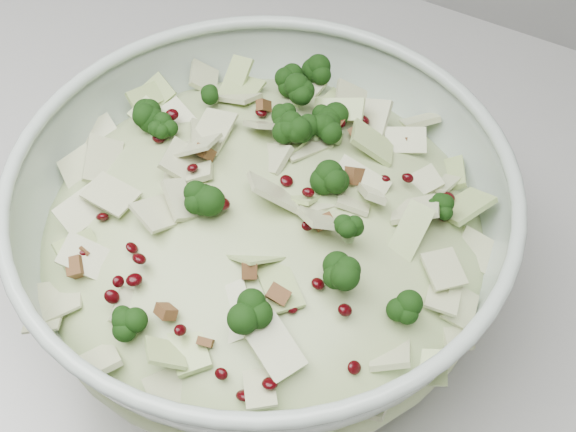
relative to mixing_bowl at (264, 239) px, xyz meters
The scene contains 2 objects.
mixing_bowl is the anchor object (origin of this frame).
salad 0.02m from the mixing_bowl, behind, with size 0.37×0.37×0.13m.
Camera 1 is at (-0.39, 1.34, 1.38)m, focal length 50.00 mm.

